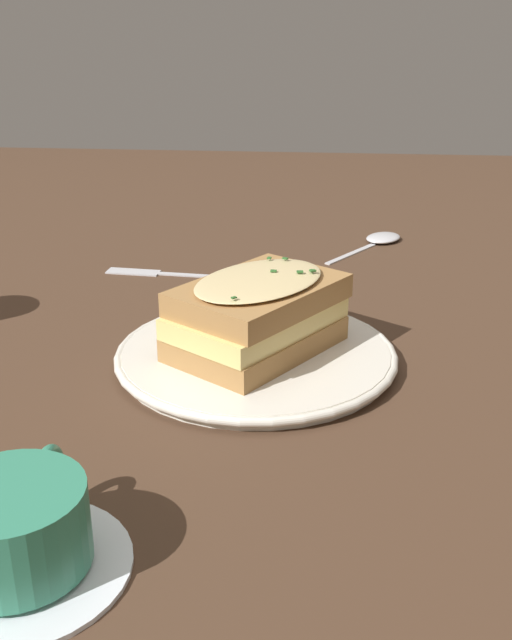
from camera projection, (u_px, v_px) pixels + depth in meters
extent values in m
plane|color=#473021|center=(279.00, 375.00, 0.69)|extent=(2.40, 2.40, 0.00)
cylinder|color=silver|center=(256.00, 356.00, 0.71)|extent=(0.25, 0.25, 0.01)
torus|color=silver|center=(256.00, 353.00, 0.71)|extent=(0.27, 0.27, 0.01)
cube|color=#A37542|center=(256.00, 338.00, 0.70)|extent=(0.19, 0.17, 0.02)
cube|color=#EAD17A|center=(256.00, 318.00, 0.70)|extent=(0.19, 0.17, 0.02)
cube|color=#A37542|center=(259.00, 295.00, 0.69)|extent=(0.19, 0.17, 0.02)
ellipsoid|color=beige|center=(259.00, 280.00, 0.69)|extent=(0.17, 0.16, 0.01)
cube|color=#2D6028|center=(269.00, 258.00, 0.73)|extent=(0.01, 0.00, 0.00)
cube|color=#2D6028|center=(289.00, 259.00, 0.73)|extent=(0.01, 0.01, 0.00)
cube|color=#2D6028|center=(234.00, 298.00, 0.63)|extent=(0.01, 0.01, 0.00)
cube|color=#2D6028|center=(300.00, 272.00, 0.69)|extent=(0.00, 0.01, 0.00)
cube|color=#2D6028|center=(312.00, 270.00, 0.70)|extent=(0.01, 0.01, 0.00)
cube|color=#2D6028|center=(274.00, 271.00, 0.70)|extent=(0.00, 0.01, 0.00)
cube|color=#2D6028|center=(313.00, 271.00, 0.70)|extent=(0.01, 0.01, 0.00)
cylinder|color=white|center=(19.00, 566.00, 0.45)|extent=(0.14, 0.14, 0.01)
cylinder|color=#338466|center=(13.00, 527.00, 0.44)|extent=(0.09, 0.09, 0.05)
cylinder|color=#381E0F|center=(9.00, 499.00, 0.43)|extent=(0.07, 0.07, 0.00)
torus|color=#338466|center=(49.00, 474.00, 0.48)|extent=(0.04, 0.01, 0.04)
cube|color=silver|center=(201.00, 275.00, 0.95)|extent=(0.02, 0.11, 0.00)
cube|color=silver|center=(133.00, 271.00, 0.96)|extent=(0.03, 0.07, 0.00)
cube|color=#333335|center=(124.00, 271.00, 0.96)|extent=(0.01, 0.04, 0.00)
cube|color=#333335|center=(126.00, 270.00, 0.96)|extent=(0.01, 0.04, 0.00)
cube|color=#333335|center=(127.00, 269.00, 0.97)|extent=(0.01, 0.04, 0.00)
cube|color=silver|center=(351.00, 253.00, 1.03)|extent=(0.10, 0.07, 0.00)
ellipsoid|color=silver|center=(383.00, 238.00, 1.09)|extent=(0.08, 0.07, 0.01)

